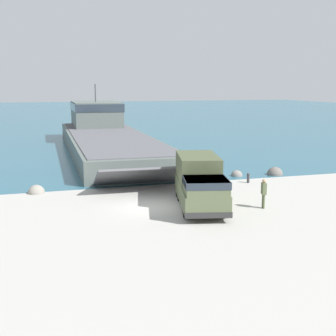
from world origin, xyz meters
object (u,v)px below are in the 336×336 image
soldier_on_ramp (264,191)px  military_truck (200,182)px  mooring_bollard (248,177)px  landing_craft (104,133)px

soldier_on_ramp → military_truck: bearing=-10.8°
military_truck → mooring_bollard: (6.16, 5.66, -1.13)m
soldier_on_ramp → mooring_bollard: size_ratio=2.37×
military_truck → soldier_on_ramp: 3.93m
soldier_on_ramp → mooring_bollard: soldier_on_ramp is taller
military_truck → soldier_on_ramp: size_ratio=4.23×
landing_craft → soldier_on_ramp: landing_craft is taller
military_truck → mooring_bollard: 8.44m
military_truck → soldier_on_ramp: bearing=81.3°
landing_craft → mooring_bollard: landing_craft is taller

